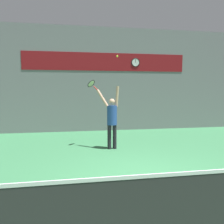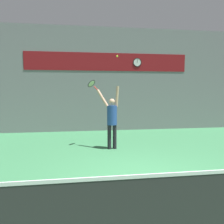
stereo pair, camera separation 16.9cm
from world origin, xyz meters
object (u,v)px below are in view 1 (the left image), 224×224
(tennis_racket, at_px, (92,84))
(scoreboard_clock, at_px, (136,62))
(tennis_player, at_px, (112,118))
(tennis_ball, at_px, (117,56))

(tennis_racket, bearing_deg, scoreboard_clock, 50.64)
(scoreboard_clock, distance_m, tennis_player, 4.39)
(scoreboard_clock, relative_size, tennis_ball, 6.65)
(tennis_player, xyz_separation_m, tennis_racket, (-0.64, 0.42, 1.15))
(tennis_racket, bearing_deg, tennis_ball, -33.30)
(scoreboard_clock, xyz_separation_m, tennis_racket, (-2.38, -2.91, -1.13))
(tennis_racket, xyz_separation_m, tennis_ball, (0.81, -0.53, 0.89))
(tennis_racket, bearing_deg, tennis_player, -33.36)
(tennis_racket, height_order, tennis_ball, tennis_ball)
(tennis_player, height_order, tennis_racket, tennis_racket)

